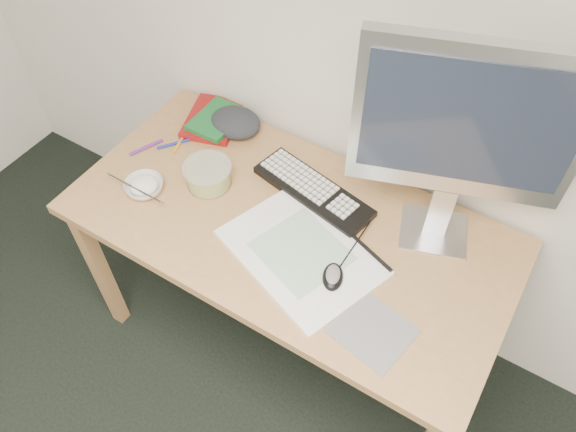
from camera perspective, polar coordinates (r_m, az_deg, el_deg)
name	(u,v)px	position (r m, az deg, el deg)	size (l,w,h in m)	color
desk	(289,239)	(1.82, 0.05, -2.34)	(1.40, 0.70, 0.75)	tan
mousepad	(373,331)	(1.57, 8.59, -11.47)	(0.20, 0.18, 0.00)	slate
sketchpad	(302,253)	(1.68, 1.39, -3.73)	(0.46, 0.33, 0.01)	white
keyboard	(313,191)	(1.83, 2.59, 2.53)	(0.42, 0.13, 0.02)	black
monitor	(467,129)	(1.49, 17.69, 8.39)	(0.56, 0.23, 0.68)	silver
mouse	(333,275)	(1.61, 4.59, -5.96)	(0.06, 0.10, 0.03)	black
rice_bowl	(144,187)	(1.89, -14.39, 2.88)	(0.13, 0.13, 0.04)	white
chopsticks	(134,188)	(1.86, -15.34, 2.77)	(0.02, 0.02, 0.23)	#AAABAD
fruit_tub	(208,175)	(1.86, -8.12, 4.14)	(0.16, 0.16, 0.08)	gold
book_red	(213,119)	(2.10, -7.63, 9.73)	(0.18, 0.24, 0.02)	maroon
book_green	(217,119)	(2.06, -7.23, 9.73)	(0.14, 0.20, 0.02)	#18622B
cloth_lump	(235,123)	(2.04, -5.36, 9.43)	(0.16, 0.13, 0.07)	#27292F
pencil_pink	(278,215)	(1.77, -1.05, 0.09)	(0.01, 0.01, 0.16)	pink
pencil_tan	(309,228)	(1.74, 2.13, -1.19)	(0.01, 0.01, 0.18)	#AC7D5B
pencil_black	(316,208)	(1.79, 2.89, 0.85)	(0.01, 0.01, 0.17)	black
marker_blue	(174,144)	(2.03, -11.55, 7.20)	(0.01, 0.01, 0.12)	#1C2699
marker_orange	(180,142)	(2.03, -10.90, 7.42)	(0.01, 0.01, 0.12)	orange
marker_purple	(146,147)	(2.04, -14.20, 6.78)	(0.01, 0.01, 0.13)	#622588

